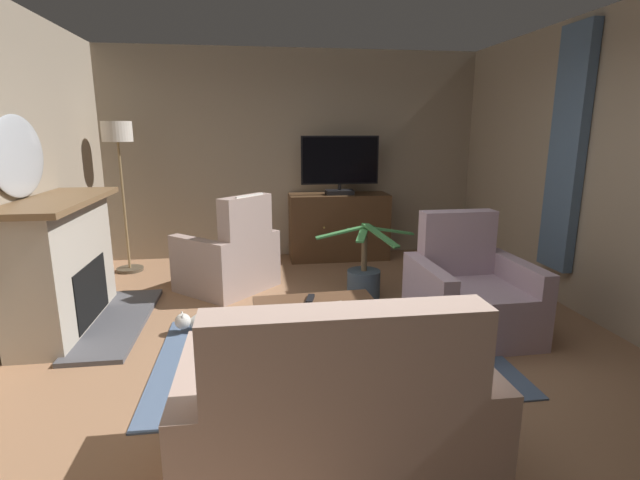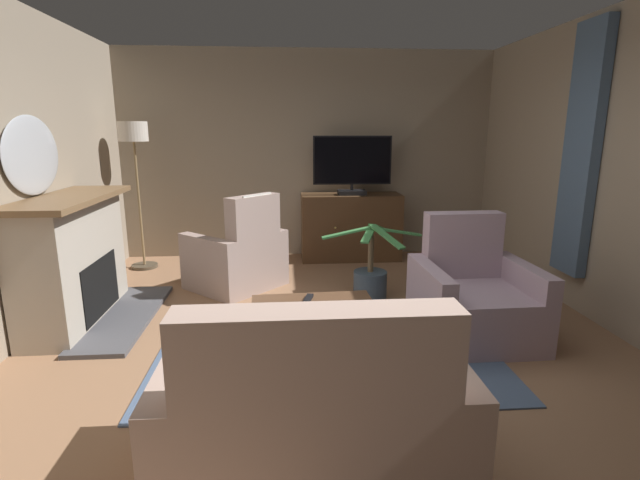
# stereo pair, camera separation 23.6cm
# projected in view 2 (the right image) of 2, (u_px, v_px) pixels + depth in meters

# --- Properties ---
(ground_plane) EXTENTS (5.63, 7.15, 0.04)m
(ground_plane) POSITION_uv_depth(u_px,v_px,m) (331.00, 365.00, 3.60)
(ground_plane) COLOR #936B4C
(wall_back) EXTENTS (5.63, 0.10, 2.78)m
(wall_back) POSITION_uv_depth(u_px,v_px,m) (308.00, 155.00, 6.51)
(wall_back) COLOR gray
(wall_back) RESTS_ON ground_plane
(curtain_panel_far) EXTENTS (0.10, 0.44, 2.34)m
(curtain_panel_far) POSITION_uv_depth(u_px,v_px,m) (581.00, 152.00, 4.42)
(curtain_panel_far) COLOR slate
(rug_central) EXTENTS (2.67, 1.66, 0.01)m
(rug_central) POSITION_uv_depth(u_px,v_px,m) (327.00, 355.00, 3.71)
(rug_central) COLOR slate
(rug_central) RESTS_ON ground_plane
(fireplace) EXTENTS (0.92, 1.63, 1.17)m
(fireplace) POSITION_uv_depth(u_px,v_px,m) (75.00, 263.00, 4.28)
(fireplace) COLOR #4C4C51
(fireplace) RESTS_ON ground_plane
(wall_mirror_oval) EXTENTS (0.06, 0.94, 0.68)m
(wall_mirror_oval) POSITION_uv_depth(u_px,v_px,m) (32.00, 155.00, 4.04)
(wall_mirror_oval) COLOR #B2B7BF
(tv_cabinet) EXTENTS (1.34, 0.53, 0.89)m
(tv_cabinet) POSITION_uv_depth(u_px,v_px,m) (351.00, 228.00, 6.43)
(tv_cabinet) COLOR #352315
(tv_cabinet) RESTS_ON ground_plane
(television) EXTENTS (1.03, 0.20, 0.77)m
(television) POSITION_uv_depth(u_px,v_px,m) (352.00, 164.00, 6.18)
(television) COLOR black
(television) RESTS_ON tv_cabinet
(coffee_table) EXTENTS (0.96, 0.61, 0.44)m
(coffee_table) POSITION_uv_depth(u_px,v_px,m) (314.00, 311.00, 3.58)
(coffee_table) COLOR brown
(coffee_table) RESTS_ON ground_plane
(tv_remote) EXTENTS (0.09, 0.18, 0.02)m
(tv_remote) POSITION_uv_depth(u_px,v_px,m) (308.00, 298.00, 3.68)
(tv_remote) COLOR black
(tv_remote) RESTS_ON coffee_table
(folded_newspaper) EXTENTS (0.33, 0.26, 0.01)m
(folded_newspaper) POSITION_uv_depth(u_px,v_px,m) (324.00, 308.00, 3.50)
(folded_newspaper) COLOR silver
(folded_newspaper) RESTS_ON coffee_table
(sofa_floral) EXTENTS (1.51, 0.89, 1.03)m
(sofa_floral) POSITION_uv_depth(u_px,v_px,m) (314.00, 420.00, 2.33)
(sofa_floral) COLOR #BC9E8E
(sofa_floral) RESTS_ON ground_plane
(armchair_facing_sofa) EXTENTS (1.21, 1.21, 1.09)m
(armchair_facing_sofa) POSITION_uv_depth(u_px,v_px,m) (238.00, 258.00, 5.26)
(armchair_facing_sofa) COLOR #A3897F
(armchair_facing_sofa) RESTS_ON ground_plane
(armchair_beside_cabinet) EXTENTS (0.96, 0.92, 1.03)m
(armchair_beside_cabinet) POSITION_uv_depth(u_px,v_px,m) (473.00, 300.00, 4.00)
(armchair_beside_cabinet) COLOR #AD93A3
(armchair_beside_cabinet) RESTS_ON ground_plane
(potted_plant_small_fern_corner) EXTENTS (1.04, 0.88, 0.80)m
(potted_plant_small_fern_corner) POSITION_uv_depth(u_px,v_px,m) (371.00, 278.00, 4.95)
(potted_plant_small_fern_corner) COLOR #3D4C5B
(potted_plant_small_fern_corner) RESTS_ON ground_plane
(cat) EXTENTS (0.73, 0.27, 0.20)m
(cat) POSITION_uv_depth(u_px,v_px,m) (211.00, 318.00, 4.22)
(cat) COLOR beige
(cat) RESTS_ON ground_plane
(floor_lamp) EXTENTS (0.35, 0.35, 1.83)m
(floor_lamp) POSITION_uv_depth(u_px,v_px,m) (135.00, 152.00, 5.76)
(floor_lamp) COLOR #4C4233
(floor_lamp) RESTS_ON ground_plane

